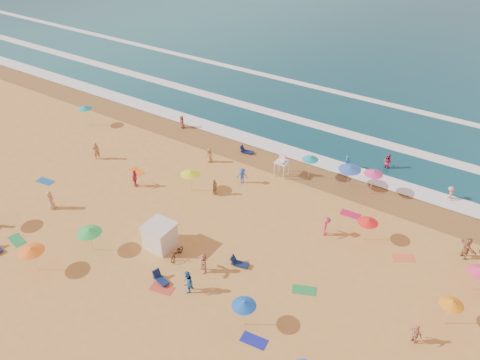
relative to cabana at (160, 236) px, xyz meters
The scene contains 12 objects.
ground 5.47m from the cabana, 39.12° to the left, with size 220.00×220.00×0.00m, color gold.
ocean 87.50m from the cabana, 87.27° to the left, with size 220.00×140.00×0.18m, color #0C4756.
wet_sand 16.46m from the cabana, 75.29° to the left, with size 220.00×220.00×0.00m, color olive.
surf_foam 25.08m from the cabana, 80.42° to the left, with size 200.00×18.70×0.05m.
cabana is the anchor object (origin of this frame).
cabana_roof 1.06m from the cabana, ahead, with size 2.20×2.20×0.12m, color silver.
bicycle 2.00m from the cabana, ahead, with size 0.61×1.74×0.91m, color black.
lifeguard_stand 14.43m from the cabana, 77.56° to the left, with size 1.20×1.20×2.10m, color white, non-canonical shape.
beach_umbrellas 7.75m from the cabana, 31.56° to the left, with size 54.44×32.06×0.80m.
loungers 8.06m from the cabana, ahead, with size 52.47×24.08×0.34m.
towels 2.39m from the cabana, 15.48° to the left, with size 40.47×23.39×0.03m.
beachgoers 8.58m from the cabana, 62.29° to the left, with size 36.19×28.57×2.14m.
Camera 1 is at (16.20, -23.23, 25.28)m, focal length 35.00 mm.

